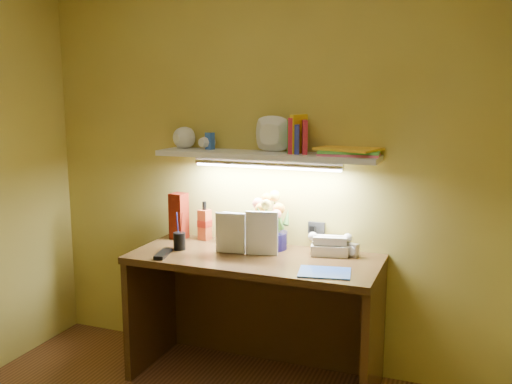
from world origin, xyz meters
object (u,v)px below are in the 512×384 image
desk (254,319)px  telephone (330,243)px  flower_bouquet (271,220)px  whisky_bottle (205,221)px  desk_clock (352,250)px

desk → telephone: telephone is taller
telephone → flower_bouquet: bearing=169.5°
telephone → whisky_bottle: 0.81m
flower_bouquet → whisky_bottle: 0.45m
flower_bouquet → whisky_bottle: flower_bouquet is taller
desk_clock → whisky_bottle: size_ratio=0.32×
telephone → desk_clock: telephone is taller
telephone → whisky_bottle: size_ratio=0.86×
desk → whisky_bottle: size_ratio=5.80×
telephone → whisky_bottle: whisky_bottle is taller
telephone → desk: bearing=-165.6°
flower_bouquet → telephone: flower_bouquet is taller
desk → telephone: 0.61m
telephone → desk_clock: size_ratio=2.70×
telephone → desk_clock: (0.13, -0.00, -0.02)m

